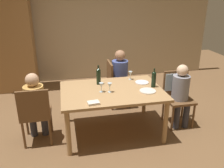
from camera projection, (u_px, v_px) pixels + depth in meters
name	position (u px, v px, depth m)	size (l,w,h in m)	color
ground_plane	(112.00, 131.00, 4.00)	(10.00, 10.00, 0.00)	brown
rear_room_partition	(89.00, 27.00, 6.01)	(6.40, 0.12, 2.70)	tan
armoire_cabinet	(8.00, 43.00, 5.33)	(1.18, 0.62, 2.18)	olive
dining_table	(112.00, 95.00, 3.76)	(1.58, 1.10, 0.75)	#A87F51
chair_left_end	(35.00, 112.00, 3.50)	(0.44, 0.44, 0.92)	brown
chair_far_right	(115.00, 81.00, 4.70)	(0.44, 0.44, 0.92)	brown
chair_right_end	(177.00, 90.00, 4.12)	(0.44, 0.46, 0.92)	brown
person_woman_host	(35.00, 102.00, 3.56)	(0.29, 0.34, 1.10)	#33333D
person_man_bearded	(121.00, 74.00, 4.68)	(0.36, 0.31, 1.15)	#33333D
person_man_guest	(181.00, 91.00, 3.97)	(0.28, 0.33, 1.08)	#33333D
wine_bottle_tall_green	(99.00, 76.00, 3.91)	(0.07, 0.07, 0.32)	black
wine_bottle_dark_red	(154.00, 79.00, 3.80)	(0.07, 0.07, 0.31)	black
wine_glass_near_left	(101.00, 85.00, 3.62)	(0.07, 0.07, 0.15)	silver
wine_glass_centre	(110.00, 86.00, 3.61)	(0.07, 0.07, 0.15)	silver
wine_glass_near_right	(130.00, 74.00, 4.13)	(0.07, 0.07, 0.15)	silver
dinner_plate_host	(142.00, 82.00, 4.02)	(0.22, 0.22, 0.01)	white
dinner_plate_guest_left	(148.00, 91.00, 3.67)	(0.25, 0.25, 0.01)	silver
folded_napkin	(93.00, 103.00, 3.26)	(0.16, 0.12, 0.03)	beige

